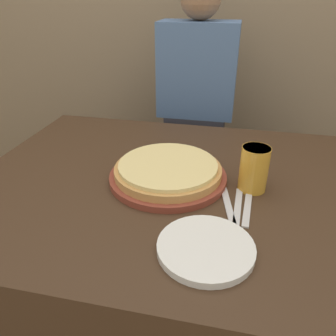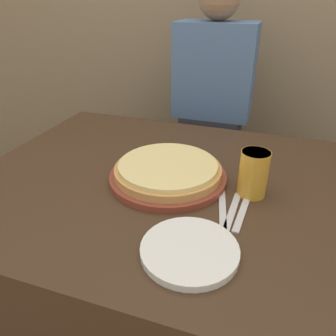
{
  "view_description": "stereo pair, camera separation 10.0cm",
  "coord_description": "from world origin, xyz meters",
  "px_view_note": "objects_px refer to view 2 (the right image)",
  "views": [
    {
      "loc": [
        0.17,
        -0.86,
        1.25
      ],
      "look_at": [
        -0.02,
        0.0,
        0.77
      ],
      "focal_mm": 35.0,
      "sensor_mm": 36.0,
      "label": 1
    },
    {
      "loc": [
        0.27,
        -0.83,
        1.25
      ],
      "look_at": [
        -0.02,
        0.0,
        0.77
      ],
      "focal_mm": 35.0,
      "sensor_mm": 36.0,
      "label": 2
    }
  ],
  "objects_px": {
    "dinner_plate": "(190,250)",
    "dinner_knife": "(232,212)",
    "fork": "(223,211)",
    "beer_glass": "(254,171)",
    "pizza_on_board": "(168,172)",
    "spoon": "(242,214)",
    "diner_person": "(211,128)"
  },
  "relations": [
    {
      "from": "pizza_on_board",
      "to": "fork",
      "type": "bearing_deg",
      "value": -30.35
    },
    {
      "from": "fork",
      "to": "dinner_knife",
      "type": "xyz_separation_m",
      "value": [
        0.02,
        0.0,
        0.0
      ]
    },
    {
      "from": "pizza_on_board",
      "to": "dinner_knife",
      "type": "distance_m",
      "value": 0.24
    },
    {
      "from": "fork",
      "to": "diner_person",
      "type": "bearing_deg",
      "value": 103.92
    },
    {
      "from": "fork",
      "to": "dinner_knife",
      "type": "relative_size",
      "value": 1.0
    },
    {
      "from": "fork",
      "to": "spoon",
      "type": "xyz_separation_m",
      "value": [
        0.05,
        0.0,
        0.0
      ]
    },
    {
      "from": "dinner_plate",
      "to": "diner_person",
      "type": "xyz_separation_m",
      "value": [
        -0.16,
        0.99,
        -0.1
      ]
    },
    {
      "from": "beer_glass",
      "to": "spoon",
      "type": "xyz_separation_m",
      "value": [
        -0.01,
        -0.11,
        -0.07
      ]
    },
    {
      "from": "pizza_on_board",
      "to": "beer_glass",
      "type": "relative_size",
      "value": 2.69
    },
    {
      "from": "dinner_plate",
      "to": "dinner_knife",
      "type": "distance_m",
      "value": 0.19
    },
    {
      "from": "pizza_on_board",
      "to": "diner_person",
      "type": "relative_size",
      "value": 0.28
    },
    {
      "from": "diner_person",
      "to": "pizza_on_board",
      "type": "bearing_deg",
      "value": -89.28
    },
    {
      "from": "dinner_knife",
      "to": "diner_person",
      "type": "distance_m",
      "value": 0.84
    },
    {
      "from": "spoon",
      "to": "dinner_plate",
      "type": "bearing_deg",
      "value": -116.68
    },
    {
      "from": "fork",
      "to": "diner_person",
      "type": "height_order",
      "value": "diner_person"
    },
    {
      "from": "dinner_plate",
      "to": "spoon",
      "type": "bearing_deg",
      "value": 63.32
    },
    {
      "from": "dinner_knife",
      "to": "spoon",
      "type": "distance_m",
      "value": 0.02
    },
    {
      "from": "fork",
      "to": "beer_glass",
      "type": "bearing_deg",
      "value": 61.95
    },
    {
      "from": "beer_glass",
      "to": "dinner_knife",
      "type": "relative_size",
      "value": 0.7
    },
    {
      "from": "dinner_plate",
      "to": "fork",
      "type": "height_order",
      "value": "dinner_plate"
    },
    {
      "from": "spoon",
      "to": "diner_person",
      "type": "distance_m",
      "value": 0.85
    },
    {
      "from": "dinner_plate",
      "to": "dinner_knife",
      "type": "height_order",
      "value": "dinner_plate"
    },
    {
      "from": "beer_glass",
      "to": "diner_person",
      "type": "bearing_deg",
      "value": 110.69
    },
    {
      "from": "pizza_on_board",
      "to": "beer_glass",
      "type": "bearing_deg",
      "value": 0.68
    },
    {
      "from": "dinner_plate",
      "to": "beer_glass",
      "type": "bearing_deg",
      "value": 70.96
    },
    {
      "from": "dinner_plate",
      "to": "diner_person",
      "type": "bearing_deg",
      "value": 99.15
    },
    {
      "from": "dinner_plate",
      "to": "diner_person",
      "type": "height_order",
      "value": "diner_person"
    },
    {
      "from": "dinner_plate",
      "to": "pizza_on_board",
      "type": "bearing_deg",
      "value": 117.16
    },
    {
      "from": "fork",
      "to": "dinner_plate",
      "type": "bearing_deg",
      "value": -102.74
    },
    {
      "from": "beer_glass",
      "to": "dinner_plate",
      "type": "relative_size",
      "value": 0.61
    },
    {
      "from": "beer_glass",
      "to": "fork",
      "type": "relative_size",
      "value": 0.71
    },
    {
      "from": "beer_glass",
      "to": "fork",
      "type": "height_order",
      "value": "beer_glass"
    }
  ]
}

